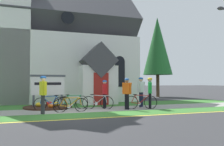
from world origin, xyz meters
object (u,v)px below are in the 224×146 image
object	(u,v)px
bicycle_black	(73,102)
cyclist_in_white_jersey	(43,91)
bicycle_blue	(98,102)
bicycle_white	(50,103)
bicycle_green	(141,102)
church_sign	(48,86)
cyclist_in_orange_jersey	(105,92)
cyclist_in_yellow_jersey	(150,90)
cyclist_in_blue_jersey	(127,91)
cyclist_in_green_jersey	(141,89)
bicycle_silver	(71,105)
roadside_conifer	(157,46)

from	to	relation	value
bicycle_black	cyclist_in_white_jersey	xyz separation A→B (m)	(-1.58, -1.28, 0.67)
bicycle_blue	bicycle_white	xyz separation A→B (m)	(-2.50, 0.43, -0.02)
bicycle_blue	bicycle_green	xyz separation A→B (m)	(2.31, -0.65, 0.01)
bicycle_blue	church_sign	bearing A→B (deg)	145.68
bicycle_white	cyclist_in_orange_jersey	distance (m)	3.07
church_sign	cyclist_in_yellow_jersey	size ratio (longest dim) A/B	1.16
cyclist_in_blue_jersey	cyclist_in_green_jersey	distance (m)	1.56
bicycle_black	cyclist_in_orange_jersey	size ratio (longest dim) A/B	1.08
bicycle_green	bicycle_white	world-z (taller)	bicycle_green
bicycle_silver	bicycle_green	xyz separation A→B (m)	(3.88, 0.05, 0.02)
cyclist_in_yellow_jersey	cyclist_in_white_jersey	bearing A→B (deg)	-176.97
cyclist_in_white_jersey	roadside_conifer	xyz separation A→B (m)	(11.08, 8.75, 4.06)
cyclist_in_yellow_jersey	cyclist_in_white_jersey	distance (m)	5.75
bicycle_green	cyclist_in_green_jersey	size ratio (longest dim) A/B	1.01
bicycle_green	bicycle_black	distance (m)	3.74
bicycle_white	roadside_conifer	world-z (taller)	roadside_conifer
cyclist_in_blue_jersey	roadside_conifer	world-z (taller)	roadside_conifer
cyclist_in_yellow_jersey	cyclist_in_white_jersey	xyz separation A→B (m)	(-5.74, -0.30, 0.03)
cyclist_in_yellow_jersey	roadside_conifer	xyz separation A→B (m)	(5.34, 8.44, 4.10)
bicycle_black	cyclist_in_white_jersey	bearing A→B (deg)	-141.11
bicycle_silver	church_sign	bearing A→B (deg)	112.58
bicycle_white	cyclist_in_white_jersey	distance (m)	1.66
cyclist_in_blue_jersey	cyclist_in_white_jersey	size ratio (longest dim) A/B	0.95
bicycle_black	roadside_conifer	bearing A→B (deg)	38.17
cyclist_in_yellow_jersey	cyclist_in_white_jersey	size ratio (longest dim) A/B	0.98
cyclist_in_green_jersey	roadside_conifer	distance (m)	10.16
bicycle_green	cyclist_in_blue_jersey	distance (m)	1.06
church_sign	bicycle_silver	xyz separation A→B (m)	(1.03, -2.47, -0.90)
cyclist_in_blue_jersey	roadside_conifer	distance (m)	11.55
cyclist_in_blue_jersey	roadside_conifer	bearing A→B (deg)	51.37
bicycle_blue	cyclist_in_orange_jersey	world-z (taller)	cyclist_in_orange_jersey
church_sign	bicycle_white	bearing A→B (deg)	-86.14
bicycle_green	bicycle_white	bearing A→B (deg)	167.32
bicycle_black	roadside_conifer	xyz separation A→B (m)	(9.50, 7.47, 4.74)
bicycle_green	roadside_conifer	size ratio (longest dim) A/B	0.22
bicycle_blue	cyclist_in_blue_jersey	bearing A→B (deg)	-26.04
bicycle_blue	cyclist_in_green_jersey	xyz separation A→B (m)	(2.72, 0.18, 0.68)
church_sign	roadside_conifer	distance (m)	12.90
bicycle_blue	cyclist_in_yellow_jersey	distance (m)	3.00
cyclist_in_blue_jersey	cyclist_in_white_jersey	world-z (taller)	cyclist_in_white_jersey
bicycle_blue	cyclist_in_orange_jersey	size ratio (longest dim) A/B	1.02
church_sign	cyclist_in_green_jersey	size ratio (longest dim) A/B	1.14
church_sign	bicycle_white	distance (m)	1.62
bicycle_blue	bicycle_silver	xyz separation A→B (m)	(-1.57, -0.70, -0.02)
cyclist_in_white_jersey	cyclist_in_blue_jersey	bearing A→B (deg)	4.16
church_sign	cyclist_in_green_jersey	distance (m)	5.55
cyclist_in_orange_jersey	church_sign	bearing A→B (deg)	156.11
bicycle_blue	cyclist_in_white_jersey	xyz separation A→B (m)	(-2.90, -1.02, 0.68)
cyclist_in_white_jersey	roadside_conifer	world-z (taller)	roadside_conifer
bicycle_blue	bicycle_white	bearing A→B (deg)	170.30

